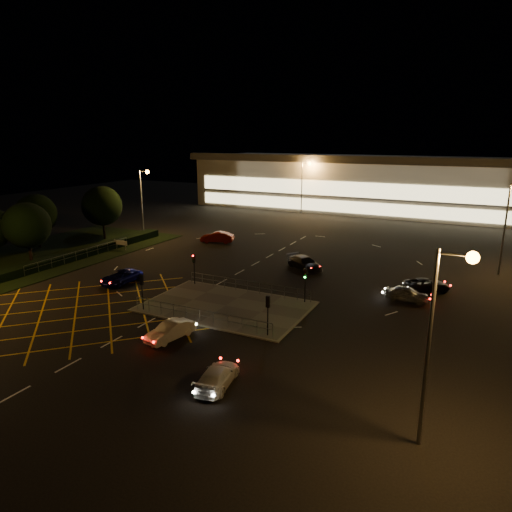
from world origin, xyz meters
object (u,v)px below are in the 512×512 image
at_px(signal_sw, 142,285).
at_px(car_left_blue, 121,277).
at_px(signal_se, 268,307).
at_px(car_circ_red, 217,237).
at_px(car_far_dkgrey, 304,263).
at_px(car_approach_white, 217,376).
at_px(car_right_silver, 407,294).
at_px(signal_ne, 305,279).
at_px(car_queue_white, 170,331).
at_px(car_east_grey, 427,285).
at_px(signal_nw, 194,263).

distance_m(signal_sw, car_left_blue, 8.95).
bearing_deg(signal_se, car_circ_red, -52.06).
height_order(car_far_dkgrey, car_approach_white, car_far_dkgrey).
relative_size(signal_sw, car_right_silver, 0.81).
xyz_separation_m(signal_ne, car_queue_white, (-6.36, -11.63, -1.71)).
bearing_deg(signal_sw, car_queue_white, 147.10).
xyz_separation_m(car_far_dkgrey, car_circ_red, (-15.98, 7.16, 0.05)).
height_order(car_queue_white, car_east_grey, car_queue_white).
distance_m(car_queue_white, car_left_blue, 15.50).
bearing_deg(signal_ne, signal_nw, 180.00).
relative_size(signal_nw, signal_ne, 1.00).
relative_size(car_queue_white, car_circ_red, 0.85).
distance_m(signal_se, car_right_silver, 15.39).
xyz_separation_m(signal_se, car_left_blue, (-19.17, 5.08, -1.71)).
height_order(car_right_silver, car_circ_red, car_circ_red).
relative_size(car_left_blue, car_far_dkgrey, 0.94).
relative_size(car_circ_red, car_east_grey, 1.06).
xyz_separation_m(car_far_dkgrey, car_east_grey, (13.49, -1.74, -0.11)).
height_order(signal_se, car_circ_red, signal_se).
height_order(signal_sw, car_approach_white, signal_sw).
bearing_deg(signal_ne, signal_se, -90.00).
relative_size(signal_sw, car_approach_white, 0.74).
bearing_deg(car_far_dkgrey, car_circ_red, 100.00).
xyz_separation_m(signal_sw, car_right_silver, (20.22, 12.90, -1.70)).
height_order(signal_ne, car_queue_white, signal_ne).
bearing_deg(car_queue_white, car_approach_white, -20.29).
relative_size(signal_sw, car_east_grey, 0.71).
bearing_deg(car_circ_red, car_right_silver, 48.97).
bearing_deg(car_east_grey, signal_se, 120.10).
bearing_deg(car_far_dkgrey, car_left_blue, 165.28).
distance_m(car_circ_red, car_approach_white, 38.91).
bearing_deg(signal_ne, car_approach_white, -89.19).
relative_size(signal_nw, car_queue_white, 0.78).
xyz_separation_m(car_queue_white, car_circ_red, (-13.55, 29.19, 0.12)).
xyz_separation_m(signal_ne, car_circ_red, (-19.92, 17.56, -1.59)).
distance_m(car_right_silver, car_approach_white, 22.14).
distance_m(signal_nw, signal_ne, 12.00).
bearing_deg(signal_se, car_far_dkgrey, -77.91).
relative_size(signal_ne, car_approach_white, 0.74).
distance_m(signal_sw, car_queue_white, 6.92).
relative_size(signal_nw, car_east_grey, 0.71).
xyz_separation_m(car_queue_white, car_east_grey, (15.91, 20.29, -0.04)).
distance_m(signal_ne, car_far_dkgrey, 11.24).
height_order(signal_nw, car_far_dkgrey, signal_nw).
xyz_separation_m(signal_nw, car_queue_white, (5.64, -11.63, -1.71)).
bearing_deg(car_queue_white, car_left_blue, 157.37).
relative_size(signal_sw, car_circ_red, 0.67).
bearing_deg(car_far_dkgrey, signal_se, -133.78).
xyz_separation_m(car_circ_red, car_east_grey, (29.46, -8.90, -0.16)).
xyz_separation_m(signal_se, car_queue_white, (-6.36, -3.64, -1.71)).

